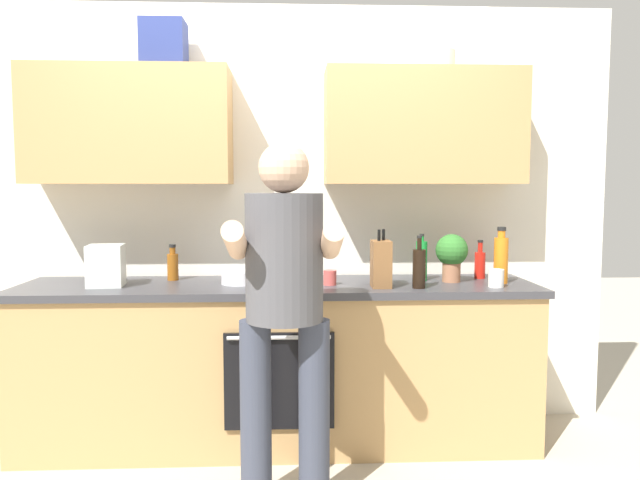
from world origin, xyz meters
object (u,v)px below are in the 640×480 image
Objects in this scene: person_standing at (284,295)px; grocery_bag_produce at (106,266)px; bottle_syrup at (173,265)px; bottle_soda at (422,260)px; bottle_soy at (419,268)px; potted_herb at (452,254)px; cup_coffee at (496,278)px; bottle_juice at (501,259)px; mixing_bowl at (241,277)px; knife_block at (381,264)px; bottle_hotsauce at (480,264)px; cup_ceramic at (330,278)px.

person_standing is 1.17m from grocery_bag_produce.
person_standing is 1.07m from bottle_syrup.
bottle_soy is (-0.07, -0.26, -0.01)m from bottle_soda.
cup_coffee is at bearing -45.12° from potted_herb.
potted_herb is at bearing 167.01° from bottle_juice.
person_standing is 5.85× the size of bottle_soy.
bottle_soy is (-0.49, -0.15, -0.03)m from bottle_juice.
potted_herb is at bearing 0.38° from mixing_bowl.
potted_herb is at bearing 21.25° from knife_block.
potted_herb is 1.90m from grocery_bag_produce.
bottle_soy reaches higher than bottle_syrup.
bottle_soda is 0.35m from knife_block.
bottle_hotsauce is at bearing 37.55° from bottle_soy.
knife_block reaches higher than mixing_bowl.
mixing_bowl is 0.81× the size of potted_herb.
cup_coffee is (-0.07, -0.13, -0.09)m from bottle_juice.
cup_coffee is (0.35, -0.25, -0.07)m from bottle_soda.
bottle_soda is at bearing 45.08° from person_standing.
knife_block is at bearing 177.53° from cup_coffee.
bottle_juice reaches higher than mixing_bowl.
mixing_bowl is at bearing 109.13° from person_standing.
knife_block reaches higher than cup_coffee.
cup_coffee is at bearing -3.63° from grocery_bag_produce.
grocery_bag_produce is (-1.21, 0.02, 0.07)m from cup_ceramic.
bottle_juice reaches higher than cup_coffee.
knife_block is (-0.61, 0.03, 0.08)m from cup_coffee.
person_standing is at bearing -151.11° from bottle_juice.
bottle_syrup is at bearing 166.50° from cup_ceramic.
cup_coffee is (1.77, -0.33, -0.04)m from bottle_syrup.
bottle_hotsauce is at bearing -0.42° from bottle_syrup.
bottle_syrup is 2.15× the size of cup_coffee.
bottle_hotsauce reaches higher than grocery_bag_produce.
cup_coffee is at bearing -10.50° from bottle_syrup.
bottle_soda is 0.85× the size of bottle_juice.
knife_block is (-0.20, 0.04, 0.02)m from bottle_soy.
cup_ceramic is at bearing -165.81° from bottle_soda.
person_standing is 7.29× the size of grocery_bag_produce.
person_standing is 1.41m from bottle_hotsauce.
person_standing reaches higher than bottle_soy.
bottle_syrup is at bearing 173.89° from bottle_juice.
grocery_bag_produce reaches higher than bottle_syrup.
cup_coffee is at bearing -7.64° from mixing_bowl.
cup_ceramic is at bearing -13.50° from bottle_syrup.
bottle_syrup is at bearing 169.50° from cup_coffee.
bottle_soda is 1.19× the size of bottle_hotsauce.
knife_block is (0.27, -0.09, 0.09)m from cup_ceramic.
bottle_soda is 0.17m from potted_herb.
bottle_soy is 1.39m from bottle_syrup.
bottle_hotsauce is (-0.06, 0.18, -0.05)m from bottle_juice.
bottle_juice is 0.51m from bottle_soy.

